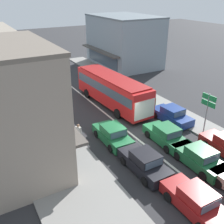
# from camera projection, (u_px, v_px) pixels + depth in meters

# --- Properties ---
(ground_plane) EXTENTS (140.00, 140.00, 0.00)m
(ground_plane) POSITION_uv_depth(u_px,v_px,m) (135.00, 137.00, 22.11)
(ground_plane) COLOR #2D2D30
(lane_centre_line) EXTENTS (0.20, 28.00, 0.01)m
(lane_centre_line) POSITION_uv_depth(u_px,v_px,m) (111.00, 118.00, 25.25)
(lane_centre_line) COLOR silver
(lane_centre_line) RESTS_ON ground
(sidewalk_left) EXTENTS (5.20, 44.00, 0.14)m
(sidewalk_left) POSITION_uv_depth(u_px,v_px,m) (36.00, 126.00, 23.76)
(sidewalk_left) COLOR gray
(sidewalk_left) RESTS_ON ground
(kerb_right) EXTENTS (2.80, 44.00, 0.12)m
(kerb_right) POSITION_uv_depth(u_px,v_px,m) (151.00, 99.00, 29.56)
(kerb_right) COLOR gray
(kerb_right) RESTS_ON ground
(building_right_far) EXTENTS (8.90, 11.71, 7.64)m
(building_right_far) POSITION_uv_depth(u_px,v_px,m) (124.00, 41.00, 41.59)
(building_right_far) COLOR #84939E
(building_right_far) RESTS_ON ground
(city_bus) EXTENTS (3.15, 10.97, 3.23)m
(city_bus) POSITION_uv_depth(u_px,v_px,m) (112.00, 88.00, 27.36)
(city_bus) COLOR red
(city_bus) RESTS_ON ground
(sedan_behind_bus_mid) EXTENTS (1.92, 4.21, 1.47)m
(sedan_behind_bus_mid) POSITION_uv_depth(u_px,v_px,m) (196.00, 201.00, 14.51)
(sedan_behind_bus_mid) COLOR maroon
(sedan_behind_bus_mid) RESTS_ON ground
(sedan_adjacent_lane_lead) EXTENTS (1.94, 4.22, 1.47)m
(sedan_adjacent_lane_lead) POSITION_uv_depth(u_px,v_px,m) (144.00, 163.00, 17.74)
(sedan_adjacent_lane_lead) COLOR black
(sedan_adjacent_lane_lead) RESTS_ON ground
(sedan_adjacent_lane_trail) EXTENTS (2.03, 4.27, 1.47)m
(sedan_adjacent_lane_trail) POSITION_uv_depth(u_px,v_px,m) (166.00, 135.00, 21.05)
(sedan_adjacent_lane_trail) COLOR #1E6638
(sedan_adjacent_lane_trail) RESTS_ON ground
(sedan_queue_gap_filler) EXTENTS (1.97, 4.24, 1.47)m
(sedan_queue_gap_filler) POSITION_uv_depth(u_px,v_px,m) (199.00, 158.00, 18.22)
(sedan_queue_gap_filler) COLOR #1E6638
(sedan_queue_gap_filler) RESTS_ON ground
(sedan_queue_far_back) EXTENTS (1.96, 4.23, 1.47)m
(sedan_queue_far_back) POSITION_uv_depth(u_px,v_px,m) (113.00, 135.00, 21.14)
(sedan_queue_far_back) COLOR #1E6638
(sedan_queue_far_back) RESTS_ON ground
(parked_sedan_kerb_second) EXTENTS (2.02, 4.26, 1.47)m
(parked_sedan_kerb_second) POSITION_uv_depth(u_px,v_px,m) (172.00, 115.00, 24.41)
(parked_sedan_kerb_second) COLOR navy
(parked_sedan_kerb_second) RESTS_ON ground
(parked_wagon_kerb_third) EXTENTS (2.06, 4.56, 1.58)m
(parked_wagon_kerb_third) POSITION_uv_depth(u_px,v_px,m) (138.00, 95.00, 28.86)
(parked_wagon_kerb_third) COLOR #1E6638
(parked_wagon_kerb_third) RESTS_ON ground
(traffic_light_downstreet) EXTENTS (0.33, 0.24, 4.20)m
(traffic_light_downstreet) POSITION_uv_depth(u_px,v_px,m) (29.00, 62.00, 33.44)
(traffic_light_downstreet) COLOR gray
(traffic_light_downstreet) RESTS_ON ground
(directional_road_sign) EXTENTS (0.10, 1.40, 3.60)m
(directional_road_sign) POSITION_uv_depth(u_px,v_px,m) (208.00, 104.00, 21.62)
(directional_road_sign) COLOR gray
(directional_road_sign) RESTS_ON ground
(pedestrian_with_handbag_near) EXTENTS (0.25, 0.65, 1.63)m
(pedestrian_with_handbag_near) POSITION_uv_depth(u_px,v_px,m) (46.00, 101.00, 26.39)
(pedestrian_with_handbag_near) COLOR #4C4742
(pedestrian_with_handbag_near) RESTS_ON sidewalk_left
(pedestrian_browsing_midblock) EXTENTS (0.50, 0.61, 1.63)m
(pedestrian_browsing_midblock) POSITION_uv_depth(u_px,v_px,m) (78.00, 132.00, 20.69)
(pedestrian_browsing_midblock) COLOR #232838
(pedestrian_browsing_midblock) RESTS_ON sidewalk_left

